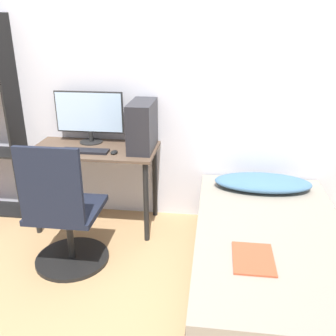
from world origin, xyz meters
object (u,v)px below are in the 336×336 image
Objects in this scene: office_chair at (65,222)px; monitor at (89,115)px; pc_tower at (142,126)px; bed at (269,258)px; keyboard at (85,151)px.

monitor reaches higher than office_chair.
office_chair is at bearing -123.89° from pc_tower.
bed is 4.78× the size of keyboard.
pc_tower is (-1.01, 0.69, 0.71)m from bed.
bed is at bearing -34.56° from pc_tower.
monitor is at bearing 151.48° from bed.
monitor is 1.41× the size of pc_tower.
office_chair is 0.54× the size of bed.
bed is (1.46, -0.02, -0.17)m from office_chair.
keyboard is (0.00, 0.53, 0.36)m from office_chair.
monitor is 1.55× the size of keyboard.
bed is 4.35× the size of pc_tower.
office_chair is 2.34× the size of pc_tower.
monitor is 0.50m from pc_tower.
keyboard is at bearing -82.92° from monitor.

